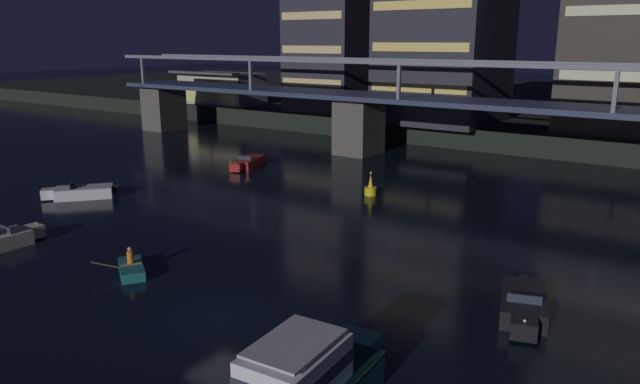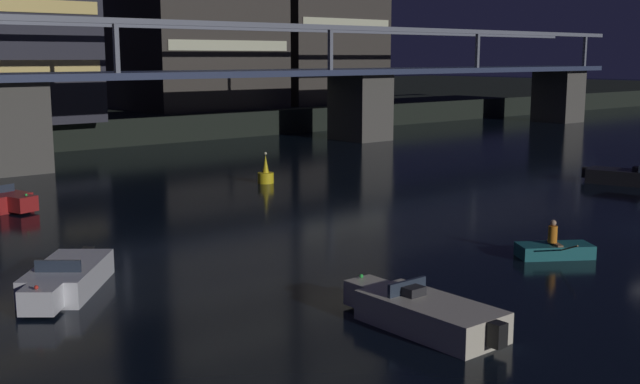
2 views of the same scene
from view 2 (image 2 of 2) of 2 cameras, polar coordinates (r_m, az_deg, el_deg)
name	(u,v)px [view 2 (image 2 of 2)]	position (r m, az deg, el deg)	size (l,w,h in m)	color
river_bridge	(213,95)	(57.77, -7.81, 7.03)	(93.59, 6.40, 9.38)	#4C4944
speedboat_near_center	(424,313)	(20.87, 7.58, -8.74)	(1.83, 5.20, 1.16)	beige
speedboat_near_right	(66,279)	(24.97, -18.03, -6.02)	(4.14, 4.59, 1.16)	silver
speedboat_mid_left	(629,177)	(46.72, 21.59, 1.01)	(2.87, 5.16, 1.16)	black
channel_buoy	(266,175)	(44.02, -3.98, 1.26)	(0.90, 0.90, 1.76)	yellow
dinghy_with_paddler	(554,250)	(29.02, 16.71, -4.04)	(2.78, 2.70, 1.36)	#196066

